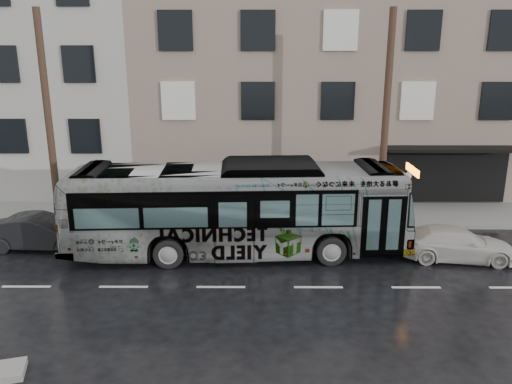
% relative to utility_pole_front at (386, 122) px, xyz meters
% --- Properties ---
extents(ground, '(120.00, 120.00, 0.00)m').
position_rel_utility_pole_front_xyz_m(ground, '(-6.50, -3.30, -4.65)').
color(ground, black).
rests_on(ground, ground).
extents(sidewalk, '(90.00, 3.60, 0.15)m').
position_rel_utility_pole_front_xyz_m(sidewalk, '(-6.50, 1.60, -4.58)').
color(sidewalk, gray).
rests_on(sidewalk, ground).
extents(building_taupe, '(20.00, 12.00, 11.00)m').
position_rel_utility_pole_front_xyz_m(building_taupe, '(-1.50, 9.40, 0.85)').
color(building_taupe, gray).
rests_on(building_taupe, ground).
extents(utility_pole_front, '(0.30, 0.30, 9.00)m').
position_rel_utility_pole_front_xyz_m(utility_pole_front, '(0.00, 0.00, 0.00)').
color(utility_pole_front, '#4A3225').
rests_on(utility_pole_front, sidewalk).
extents(utility_pole_rear, '(0.30, 0.30, 9.00)m').
position_rel_utility_pole_front_xyz_m(utility_pole_rear, '(-14.00, 0.00, 0.00)').
color(utility_pole_rear, '#4A3225').
rests_on(utility_pole_rear, sidewalk).
extents(sign_post, '(0.06, 0.06, 2.40)m').
position_rel_utility_pole_front_xyz_m(sign_post, '(1.10, 0.00, -3.30)').
color(sign_post, slate).
rests_on(sign_post, sidewalk).
extents(bus, '(12.85, 3.58, 3.54)m').
position_rel_utility_pole_front_xyz_m(bus, '(-6.07, -2.86, -2.88)').
color(bus, '#B2B2B2').
rests_on(bus, ground).
extents(white_sedan, '(4.34, 2.15, 1.21)m').
position_rel_utility_pole_front_xyz_m(white_sedan, '(2.06, -3.42, -4.04)').
color(white_sedan, beige).
rests_on(white_sedan, ground).
extents(dark_sedan, '(4.11, 1.51, 1.34)m').
position_rel_utility_pole_front_xyz_m(dark_sedan, '(-13.79, -2.44, -3.98)').
color(dark_sedan, black).
rests_on(dark_sedan, ground).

